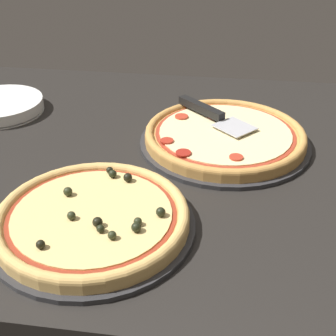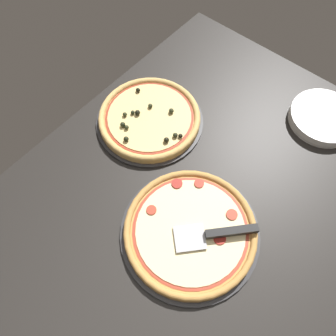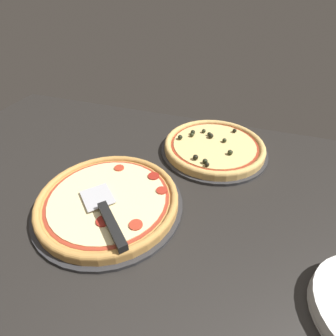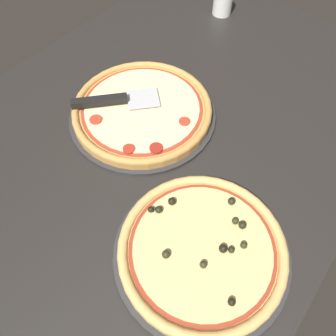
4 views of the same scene
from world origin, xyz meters
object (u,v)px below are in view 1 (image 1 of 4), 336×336
(serving_spatula, at_px, (207,111))
(plate_stack, at_px, (0,106))
(pizza_back, at_px, (93,217))
(pizza_front, at_px, (225,135))

(serving_spatula, xyz_separation_m, plate_stack, (0.56, -0.02, -0.03))
(plate_stack, bearing_deg, pizza_back, 130.75)
(plate_stack, bearing_deg, pizza_front, 170.74)
(pizza_back, height_order, serving_spatula, serving_spatula)
(pizza_front, xyz_separation_m, plate_stack, (0.61, -0.10, -0.01))
(serving_spatula, bearing_deg, pizza_front, 122.07)
(serving_spatula, distance_m, plate_stack, 0.56)
(pizza_back, bearing_deg, plate_stack, -49.25)
(pizza_back, xyz_separation_m, serving_spatula, (-0.17, -0.43, 0.02))
(pizza_back, relative_size, serving_spatula, 1.70)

